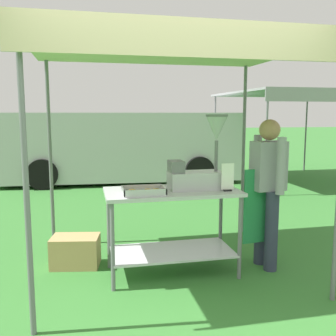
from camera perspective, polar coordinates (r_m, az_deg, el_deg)
ground_plane at (r=8.62m, az=-7.21°, el=-3.15°), size 70.00×70.00×0.00m
stall_canopy at (r=4.00m, az=0.32°, el=16.65°), size 2.77×2.27×2.35m
donut_cart at (r=3.99m, az=0.62°, el=-6.77°), size 1.37×0.66×0.89m
donut_tray at (r=3.73m, az=-3.51°, el=-3.57°), size 0.41×0.27×0.07m
donut_fryer at (r=3.99m, az=4.81°, el=0.62°), size 0.61×0.28×0.77m
menu_sign at (r=3.91m, az=8.84°, el=-1.64°), size 0.13×0.05×0.28m
vendor at (r=4.23m, az=14.51°, el=-2.58°), size 0.46×0.54×1.61m
supply_crate at (r=4.43m, az=-13.57°, el=-11.93°), size 0.56×0.41×0.33m
van_silver at (r=9.67m, az=-6.99°, el=3.33°), size 5.84×2.38×1.69m
neighbour_tent at (r=9.93m, az=18.04°, el=10.32°), size 3.02×3.31×2.19m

